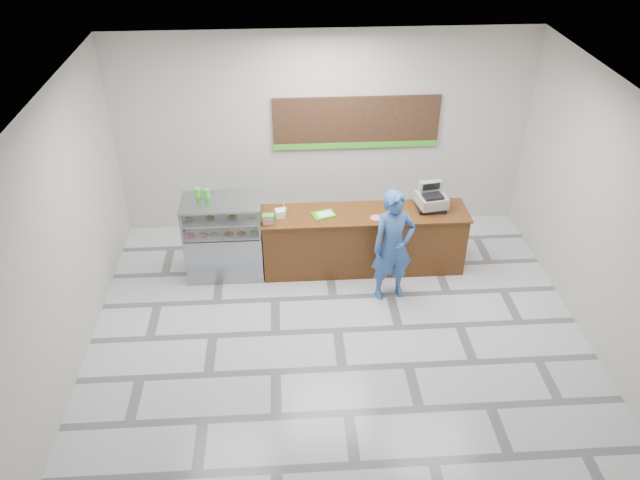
{
  "coord_description": "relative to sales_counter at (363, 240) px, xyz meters",
  "views": [
    {
      "loc": [
        -0.69,
        -6.77,
        6.02
      ],
      "look_at": [
        -0.19,
        0.9,
        0.98
      ],
      "focal_mm": 35.0,
      "sensor_mm": 36.0,
      "label": 1
    }
  ],
  "objects": [
    {
      "name": "floor",
      "position": [
        -0.55,
        -1.55,
        -0.52
      ],
      "size": [
        7.0,
        7.0,
        0.0
      ],
      "primitive_type": "plane",
      "color": "silver",
      "rests_on": "ground"
    },
    {
      "name": "straw_cup",
      "position": [
        -1.26,
        0.04,
        0.57
      ],
      "size": [
        0.07,
        0.07,
        0.11
      ],
      "primitive_type": "cylinder",
      "color": "silver",
      "rests_on": "sales_counter"
    },
    {
      "name": "menu_board",
      "position": [
        -0.0,
        1.41,
        1.42
      ],
      "size": [
        2.8,
        0.06,
        0.9
      ],
      "color": "black",
      "rests_on": "back_wall"
    },
    {
      "name": "serving_tray",
      "position": [
        -0.64,
        -0.02,
        0.52
      ],
      "size": [
        0.4,
        0.34,
        0.02
      ],
      "rotation": [
        0.0,
        0.0,
        0.32
      ],
      "color": "#2EB00B",
      "rests_on": "sales_counter"
    },
    {
      "name": "green_cup_left",
      "position": [
        -2.56,
        0.14,
        0.89
      ],
      "size": [
        0.1,
        0.1,
        0.15
      ],
      "primitive_type": "cylinder",
      "color": "green",
      "rests_on": "display_case"
    },
    {
      "name": "cash_register",
      "position": [
        1.06,
        0.1,
        0.67
      ],
      "size": [
        0.5,
        0.52,
        0.41
      ],
      "rotation": [
        0.0,
        0.0,
        0.17
      ],
      "color": "black",
      "rests_on": "sales_counter"
    },
    {
      "name": "sales_counter",
      "position": [
        0.0,
        0.0,
        0.0
      ],
      "size": [
        3.26,
        0.76,
        1.03
      ],
      "color": "#5E3015",
      "rests_on": "floor"
    },
    {
      "name": "ceiling",
      "position": [
        -0.55,
        -1.55,
        2.98
      ],
      "size": [
        7.0,
        7.0,
        0.0
      ],
      "primitive_type": "plane",
      "rotation": [
        3.14,
        0.0,
        0.0
      ],
      "color": "silver",
      "rests_on": "back_wall"
    },
    {
      "name": "donut_decal",
      "position": [
        0.15,
        -0.16,
        0.52
      ],
      "size": [
        0.18,
        0.18,
        0.0
      ],
      "primitive_type": "cylinder",
      "color": "pink",
      "rests_on": "sales_counter"
    },
    {
      "name": "back_wall",
      "position": [
        -0.55,
        1.45,
        1.23
      ],
      "size": [
        7.0,
        0.0,
        7.0
      ],
      "primitive_type": "plane",
      "rotation": [
        1.57,
        0.0,
        0.0
      ],
      "color": "beige",
      "rests_on": "floor"
    },
    {
      "name": "napkin_box",
      "position": [
        -1.32,
        -0.03,
        0.57
      ],
      "size": [
        0.16,
        0.16,
        0.12
      ],
      "primitive_type": "cube",
      "rotation": [
        0.0,
        0.0,
        0.16
      ],
      "color": "white",
      "rests_on": "sales_counter"
    },
    {
      "name": "promo_box",
      "position": [
        -1.5,
        -0.23,
        0.59
      ],
      "size": [
        0.18,
        0.12,
        0.16
      ],
      "primitive_type": "cube",
      "rotation": [
        0.0,
        0.0,
        -0.03
      ],
      "color": "green",
      "rests_on": "sales_counter"
    },
    {
      "name": "card_terminal",
      "position": [
        0.49,
        0.07,
        0.54
      ],
      "size": [
        0.11,
        0.18,
        0.04
      ],
      "primitive_type": "cube",
      "rotation": [
        0.0,
        0.0,
        -0.15
      ],
      "color": "black",
      "rests_on": "sales_counter"
    },
    {
      "name": "green_cup_right",
      "position": [
        -2.42,
        0.11,
        0.89
      ],
      "size": [
        0.09,
        0.09,
        0.15
      ],
      "primitive_type": "cylinder",
      "color": "green",
      "rests_on": "display_case"
    },
    {
      "name": "display_case",
      "position": [
        -2.22,
        -0.0,
        0.16
      ],
      "size": [
        1.22,
        0.72,
        1.33
      ],
      "color": "gray",
      "rests_on": "floor"
    },
    {
      "name": "customer",
      "position": [
        0.33,
        -0.76,
        0.38
      ],
      "size": [
        0.73,
        0.55,
        1.79
      ],
      "primitive_type": "imported",
      "rotation": [
        0.0,
        0.0,
        0.2
      ],
      "color": "#32599C",
      "rests_on": "floor"
    }
  ]
}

